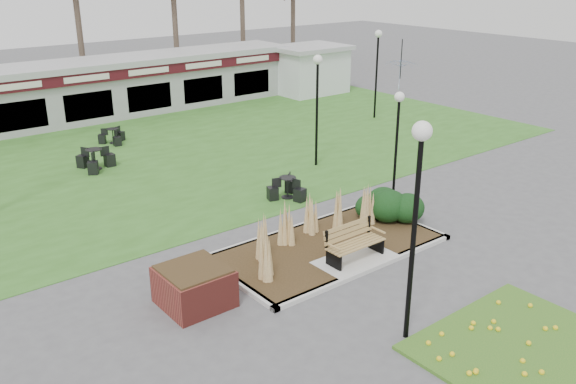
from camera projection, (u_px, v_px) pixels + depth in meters
ground at (359, 265)px, 16.16m from camera, size 100.00×100.00×0.00m
lawn at (152, 157)px, 24.94m from camera, size 34.00×16.00×0.02m
flower_bed at (514, 342)px, 12.76m from camera, size 4.20×3.00×0.16m
planting_bed at (358, 224)px, 17.75m from camera, size 6.75×3.40×1.27m
park_bench at (353, 242)px, 16.13m from camera, size 1.70×0.66×0.93m
brick_planter at (194, 286)px, 14.17m from camera, size 1.50×1.50×0.95m
food_pavilion at (77, 91)px, 30.25m from camera, size 24.60×3.40×2.90m
service_hut at (309, 69)px, 36.66m from camera, size 4.40×3.40×2.83m
lamp_post_near_left at (418, 185)px, 11.86m from camera, size 0.39×0.39×4.75m
lamp_post_near_right at (398, 125)px, 18.92m from camera, size 0.32×0.32×3.82m
lamp_post_mid_right at (317, 86)px, 22.90m from camera, size 0.36×0.36×4.31m
lamp_post_far_right at (377, 55)px, 30.10m from camera, size 0.36×0.36×4.39m
bistro_set_a at (288, 191)px, 20.62m from camera, size 1.35×1.31×0.73m
bistro_set_b at (113, 138)px, 26.78m from camera, size 1.24×1.11×0.66m
bistro_set_c at (95, 162)px, 23.44m from camera, size 1.31×1.51×0.80m
patio_umbrella at (400, 75)px, 34.42m from camera, size 1.97×2.00×2.38m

